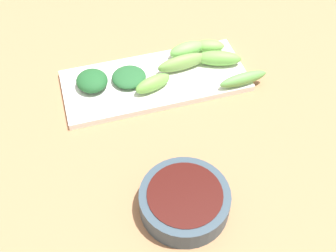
# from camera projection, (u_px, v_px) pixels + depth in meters

# --- Properties ---
(tabletop) EXTENTS (2.10, 2.10, 0.02)m
(tabletop) POSITION_uv_depth(u_px,v_px,m) (164.00, 144.00, 0.71)
(tabletop) COLOR #A4744D
(tabletop) RESTS_ON ground
(sauce_bowl) EXTENTS (0.13, 0.13, 0.04)m
(sauce_bowl) POSITION_uv_depth(u_px,v_px,m) (185.00, 200.00, 0.60)
(sauce_bowl) COLOR #344653
(sauce_bowl) RESTS_ON tabletop
(serving_plate) EXTENTS (0.14, 0.34, 0.01)m
(serving_plate) POSITION_uv_depth(u_px,v_px,m) (155.00, 81.00, 0.79)
(serving_plate) COLOR white
(serving_plate) RESTS_ON tabletop
(broccoli_stalk_0) EXTENTS (0.03, 0.10, 0.03)m
(broccoli_stalk_0) POSITION_uv_depth(u_px,v_px,m) (183.00, 62.00, 0.79)
(broccoli_stalk_0) COLOR #6F9E4A
(broccoli_stalk_0) RESTS_ON serving_plate
(broccoli_stalk_1) EXTENTS (0.04, 0.07, 0.03)m
(broccoli_stalk_1) POSITION_uv_depth(u_px,v_px,m) (187.00, 50.00, 0.81)
(broccoli_stalk_1) COLOR #6FBA53
(broccoli_stalk_1) RESTS_ON serving_plate
(broccoli_leafy_2) EXTENTS (0.08, 0.08, 0.02)m
(broccoli_leafy_2) POSITION_uv_depth(u_px,v_px,m) (129.00, 77.00, 0.77)
(broccoli_leafy_2) COLOR #235B2D
(broccoli_leafy_2) RESTS_ON serving_plate
(broccoli_stalk_3) EXTENTS (0.03, 0.10, 0.02)m
(broccoli_stalk_3) POSITION_uv_depth(u_px,v_px,m) (243.00, 79.00, 0.76)
(broccoli_stalk_3) COLOR #5FA34D
(broccoli_stalk_3) RESTS_ON serving_plate
(broccoli_leafy_4) EXTENTS (0.07, 0.07, 0.03)m
(broccoli_leafy_4) POSITION_uv_depth(u_px,v_px,m) (92.00, 81.00, 0.76)
(broccoli_leafy_4) COLOR #1F5829
(broccoli_leafy_4) RESTS_ON serving_plate
(broccoli_stalk_5) EXTENTS (0.04, 0.07, 0.02)m
(broccoli_stalk_5) POSITION_uv_depth(u_px,v_px,m) (209.00, 46.00, 0.82)
(broccoli_stalk_5) COLOR #70B24C
(broccoli_stalk_5) RESTS_ON serving_plate
(broccoli_stalk_6) EXTENTS (0.06, 0.09, 0.03)m
(broccoli_stalk_6) POSITION_uv_depth(u_px,v_px,m) (218.00, 58.00, 0.80)
(broccoli_stalk_6) COLOR #6AAF48
(broccoli_stalk_6) RESTS_ON serving_plate
(broccoli_stalk_7) EXTENTS (0.04, 0.08, 0.03)m
(broccoli_stalk_7) POSITION_uv_depth(u_px,v_px,m) (153.00, 83.00, 0.75)
(broccoli_stalk_7) COLOR #6AAF46
(broccoli_stalk_7) RESTS_ON serving_plate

